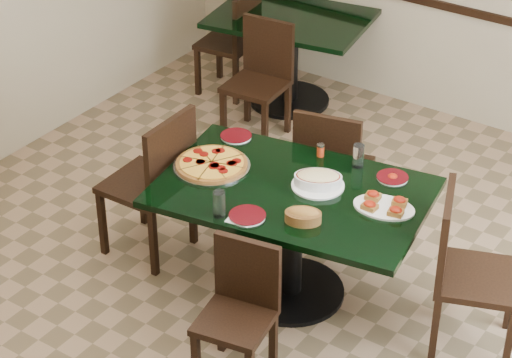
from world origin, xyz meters
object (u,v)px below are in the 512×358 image
Objects in this scene: pepperoni_pizza at (212,164)px; back_table at (290,43)px; chair_right at (463,264)px; back_chair_left at (236,37)px; chair_left at (157,177)px; bruschetta_platter at (384,205)px; bread_basket at (303,216)px; chair_far at (331,165)px; back_chair_near at (261,73)px; main_table at (292,216)px; lasagna_casserole at (318,180)px; chair_near at (240,304)px.

back_table is at bearing 111.13° from pepperoni_pizza.
chair_right is 1.09× the size of back_chair_left.
chair_right is 1.94m from chair_left.
bread_basket is at bearing -139.70° from bruschetta_platter.
bruschetta_platter is (0.66, -0.56, 0.25)m from chair_far.
bruschetta_platter is at bearing 44.90° from back_chair_left.
bruschetta_platter is (2.34, -1.86, 0.27)m from back_chair_left.
chair_far is at bearing 45.48° from back_chair_left.
back_table is at bearing 94.93° from back_chair_near.
pepperoni_pizza reaches higher than main_table.
chair_right is (1.15, -0.52, 0.03)m from chair_far.
pepperoni_pizza is at bearing -78.46° from back_table.
bruschetta_platter is (0.42, 0.01, -0.02)m from lasagna_casserole.
main_table is 1.86× the size of back_chair_left.
chair_right reaches higher than chair_far.
chair_left reaches higher than chair_near.
chair_left reaches higher than pepperoni_pizza.
bread_basket is 0.47m from bruschetta_platter.
lasagna_casserole is at bearing 99.78° from chair_far.
back_chair_left reaches higher than bread_basket.
back_chair_left is (-0.45, -0.11, -0.02)m from back_table.
lasagna_casserole is (0.10, 0.11, 0.23)m from main_table.
back_chair_near is at bearing 114.70° from pepperoni_pizza.
chair_right reaches higher than back_chair_near.
chair_near is 0.97m from bruschetta_platter.
bruschetta_platter is at bearing 126.62° from chair_far.
chair_near is at bearing -128.77° from bread_basket.
chair_right is at bearing 50.51° from back_chair_left.
chair_far is at bearing 62.44° from pepperoni_pizza.
lasagna_casserole reaches higher than bread_basket.
chair_far is 1.16× the size of chair_near.
chair_right is at bearing 8.06° from pepperoni_pizza.
bread_basket is (0.75, -0.18, 0.02)m from pepperoni_pizza.
bread_basket is at bearing -13.39° from pepperoni_pizza.
pepperoni_pizza is at bearing 49.05° from chair_far.
bruschetta_platter is (-0.48, -0.03, 0.22)m from chair_right.
chair_right is at bearing -0.86° from main_table.
pepperoni_pizza reaches higher than back_table.
bread_basket is (2.04, -2.22, 0.29)m from back_chair_left.
back_chair_near is 0.69m from back_chair_left.
chair_right is at bearing 142.15° from chair_far.
chair_near reaches higher than back_table.
main_table is 5.12× the size of lasagna_casserole.
back_chair_near is at bearing 111.36° from chair_near.
chair_far reaches higher than lasagna_casserole.
chair_right is 1.09× the size of back_chair_near.
back_table is at bearing -169.97° from chair_left.
bruschetta_platter reaches higher than chair_near.
back_chair_left is 3.03m from bread_basket.
chair_near is 0.82× the size of chair_right.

